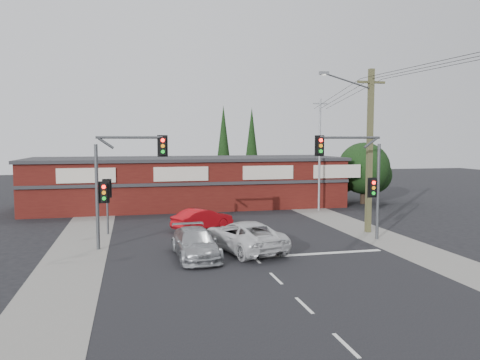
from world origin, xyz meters
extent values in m
plane|color=black|center=(0.00, 0.00, 0.00)|extent=(120.00, 120.00, 0.00)
cube|color=black|center=(0.00, 5.00, 0.01)|extent=(14.00, 70.00, 0.01)
cube|color=gray|center=(-8.50, 5.00, 0.01)|extent=(3.00, 70.00, 0.02)
cube|color=gray|center=(8.50, 5.00, 0.01)|extent=(3.00, 70.00, 0.02)
cube|color=silver|center=(3.50, -1.50, 0.01)|extent=(6.50, 0.35, 0.01)
imported|color=silver|center=(-0.13, 0.08, 0.77)|extent=(3.93, 6.03, 1.54)
imported|color=#A2A5A7|center=(-2.77, -0.80, 0.69)|extent=(2.17, 4.87, 1.39)
imported|color=#AA0A10|center=(-1.36, 6.29, 0.67)|extent=(4.25, 3.22, 1.34)
cube|color=silver|center=(0.00, -11.52, 0.01)|extent=(0.12, 1.60, 0.01)
cube|color=silver|center=(0.00, -8.28, 0.01)|extent=(0.12, 1.60, 0.01)
cube|color=silver|center=(0.00, -5.05, 0.01)|extent=(0.12, 1.60, 0.01)
cube|color=silver|center=(0.00, -1.81, 0.01)|extent=(0.12, 1.60, 0.01)
cube|color=silver|center=(0.00, 1.43, 0.01)|extent=(0.12, 1.60, 0.01)
cube|color=silver|center=(0.00, 4.67, 0.01)|extent=(0.12, 1.60, 0.01)
cube|color=silver|center=(0.00, 7.91, 0.01)|extent=(0.12, 1.60, 0.01)
cube|color=#43100D|center=(-1.00, 17.00, 2.00)|extent=(26.00, 8.00, 4.00)
cube|color=#2D2D30|center=(-1.00, 17.00, 4.10)|extent=(26.40, 8.40, 0.25)
cube|color=beige|center=(-9.00, 12.95, 3.10)|extent=(4.20, 0.12, 1.10)
cube|color=beige|center=(-2.00, 12.95, 3.10)|extent=(4.20, 0.12, 1.10)
cube|color=beige|center=(5.00, 12.95, 3.10)|extent=(4.20, 0.12, 1.10)
cube|color=beige|center=(11.00, 12.95, 3.10)|extent=(4.20, 0.12, 1.10)
cube|color=#2D2D30|center=(-1.00, 12.90, 2.30)|extent=(26.00, 0.15, 0.25)
cylinder|color=#2D2116|center=(14.50, 15.00, 0.90)|extent=(0.50, 0.50, 1.80)
sphere|color=black|center=(14.50, 15.00, 3.20)|extent=(4.60, 4.60, 4.60)
sphere|color=black|center=(16.00, 16.00, 2.50)|extent=(3.40, 3.40, 3.40)
sphere|color=black|center=(13.20, 16.40, 2.30)|extent=(2.80, 2.80, 2.80)
cylinder|color=#2D2116|center=(3.50, 24.00, 1.00)|extent=(0.24, 0.24, 2.00)
cone|color=black|center=(3.50, 24.00, 5.50)|extent=(1.80, 1.80, 7.50)
cylinder|color=#2D2116|center=(7.00, 26.00, 1.00)|extent=(0.24, 0.24, 2.00)
cone|color=black|center=(7.00, 26.00, 5.50)|extent=(1.80, 1.80, 7.50)
cylinder|color=#47494C|center=(-7.50, 2.00, 2.75)|extent=(0.18, 0.18, 5.50)
cylinder|color=#47494C|center=(-5.80, 2.00, 5.85)|extent=(3.40, 0.14, 0.14)
cylinder|color=#47494C|center=(-6.99, 2.00, 5.55)|extent=(0.82, 0.14, 0.63)
cube|color=black|center=(-4.10, 2.00, 5.40)|extent=(0.32, 0.22, 0.95)
cube|color=black|center=(-4.10, 2.07, 5.40)|extent=(0.55, 0.04, 1.15)
cylinder|color=#FF0C07|center=(-4.10, 1.87, 5.70)|extent=(0.20, 0.06, 0.20)
cylinder|color=orange|center=(-4.10, 1.87, 5.40)|extent=(0.20, 0.06, 0.20)
cylinder|color=#0CE526|center=(-4.10, 1.87, 5.10)|extent=(0.20, 0.06, 0.20)
cube|color=black|center=(-7.15, 2.00, 3.00)|extent=(0.32, 0.22, 0.95)
cube|color=black|center=(-7.15, 2.07, 3.00)|extent=(0.55, 0.04, 1.15)
cylinder|color=#FF0C07|center=(-7.15, 1.87, 3.30)|extent=(0.20, 0.06, 0.20)
cylinder|color=orange|center=(-7.15, 1.87, 3.00)|extent=(0.20, 0.06, 0.20)
cylinder|color=#0CE526|center=(-7.15, 1.87, 2.70)|extent=(0.20, 0.06, 0.20)
cylinder|color=#47494C|center=(8.00, 1.00, 2.75)|extent=(0.18, 0.18, 5.50)
cylinder|color=#47494C|center=(6.20, 1.00, 5.85)|extent=(3.60, 0.14, 0.14)
cylinder|color=#47494C|center=(7.46, 1.00, 5.55)|extent=(0.82, 0.14, 0.63)
cube|color=black|center=(4.40, 1.00, 5.40)|extent=(0.32, 0.22, 0.95)
cube|color=black|center=(4.40, 1.07, 5.40)|extent=(0.55, 0.04, 1.15)
cylinder|color=#FF0C07|center=(4.40, 0.87, 5.70)|extent=(0.20, 0.06, 0.20)
cylinder|color=orange|center=(4.40, 0.87, 5.40)|extent=(0.20, 0.06, 0.20)
cylinder|color=#0CE526|center=(4.40, 0.87, 5.10)|extent=(0.20, 0.06, 0.20)
cube|color=black|center=(7.65, 1.00, 3.00)|extent=(0.32, 0.22, 0.95)
cube|color=black|center=(7.65, 1.07, 3.00)|extent=(0.55, 0.04, 1.15)
cylinder|color=#FF0C07|center=(7.65, 0.87, 3.30)|extent=(0.20, 0.06, 0.20)
cylinder|color=orange|center=(7.65, 0.87, 3.00)|extent=(0.20, 0.06, 0.20)
cylinder|color=#0CE526|center=(7.65, 0.87, 2.70)|extent=(0.20, 0.06, 0.20)
cylinder|color=#47494C|center=(-7.20, 6.00, 1.50)|extent=(0.12, 0.12, 3.00)
cube|color=black|center=(-7.20, 6.00, 2.80)|extent=(0.32, 0.22, 0.95)
cube|color=black|center=(-7.20, 6.07, 2.80)|extent=(0.55, 0.04, 1.15)
cylinder|color=#FF0C07|center=(-7.20, 5.87, 3.10)|extent=(0.20, 0.06, 0.20)
cylinder|color=orange|center=(-7.20, 5.87, 2.80)|extent=(0.20, 0.06, 0.20)
cylinder|color=#0CE526|center=(-7.20, 5.87, 2.50)|extent=(0.20, 0.06, 0.20)
cube|color=brown|center=(8.50, 3.00, 5.00)|extent=(0.30, 0.30, 10.00)
cube|color=brown|center=(8.50, 3.00, 9.20)|extent=(1.80, 0.14, 0.14)
cylinder|color=#47494C|center=(6.90, 2.85, 9.20)|extent=(3.23, 0.39, 0.89)
cube|color=slate|center=(5.30, 2.70, 9.60)|extent=(0.55, 0.25, 0.18)
cylinder|color=silver|center=(5.30, 2.70, 9.50)|extent=(0.28, 0.28, 0.05)
cylinder|color=gray|center=(9.00, 12.00, 4.50)|extent=(0.16, 0.16, 9.00)
cube|color=gray|center=(9.00, 12.00, 8.60)|extent=(1.20, 0.10, 0.10)
cylinder|color=black|center=(8.15, 7.50, 8.80)|extent=(0.73, 9.01, 1.22)
cylinder|color=black|center=(7.65, -7.00, 9.15)|extent=(0.32, 20.00, 0.52)
cylinder|color=black|center=(8.75, 7.50, 8.80)|extent=(0.52, 9.00, 1.22)
cylinder|color=black|center=(9.34, 7.50, 8.80)|extent=(0.31, 9.00, 1.22)
camera|label=1|loc=(-5.73, -23.10, 5.72)|focal=35.00mm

